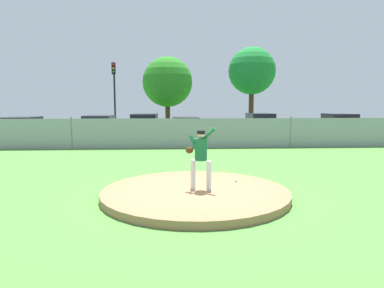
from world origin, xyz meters
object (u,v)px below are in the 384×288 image
at_px(pitcher_youth, 200,153).
at_px(parked_car_champagne, 23,130).
at_px(parked_car_teal, 186,129).
at_px(parked_car_burgundy, 339,126).
at_px(baseball, 236,180).
at_px(parked_car_navy, 260,126).
at_px(traffic_cone_orange, 310,134).
at_px(traffic_light_near, 114,86).
at_px(parked_car_white, 99,129).
at_px(parked_car_charcoal, 145,127).

height_order(pitcher_youth, parked_car_champagne, pitcher_youth).
distance_m(parked_car_teal, parked_car_burgundy, 11.10).
xyz_separation_m(baseball, parked_car_navy, (4.36, 14.11, 0.62)).
distance_m(parked_car_teal, traffic_cone_orange, 9.31).
bearing_deg(parked_car_teal, traffic_cone_orange, 8.01).
bearing_deg(traffic_light_near, parked_car_burgundy, -13.41).
bearing_deg(traffic_light_near, parked_car_white, -93.11).
bearing_deg(parked_car_navy, parked_car_champagne, -176.64).
bearing_deg(parked_car_charcoal, pitcher_youth, -79.96).
bearing_deg(pitcher_youth, baseball, 36.43).
xyz_separation_m(baseball, parked_car_champagne, (-11.59, 13.18, 0.54)).
height_order(baseball, traffic_cone_orange, traffic_cone_orange).
bearing_deg(parked_car_burgundy, parked_car_charcoal, 179.90).
xyz_separation_m(parked_car_teal, parked_car_burgundy, (11.08, 0.76, 0.08)).
bearing_deg(parked_car_charcoal, traffic_light_near, 124.35).
distance_m(parked_car_white, parked_car_burgundy, 16.86).
bearing_deg(parked_car_white, parked_car_charcoal, 15.95).
relative_size(parked_car_champagne, parked_car_white, 1.03).
bearing_deg(parked_car_navy, pitcher_youth, -110.11).
distance_m(baseball, parked_car_burgundy, 17.40).
relative_size(parked_car_burgundy, parked_car_charcoal, 0.97).
bearing_deg(parked_car_charcoal, traffic_cone_orange, 2.45).
bearing_deg(baseball, parked_car_teal, 93.98).
relative_size(parked_car_white, traffic_light_near, 0.76).
bearing_deg(parked_car_teal, parked_car_navy, 8.01).
height_order(pitcher_youth, traffic_cone_orange, pitcher_youth).
bearing_deg(parked_car_charcoal, parked_car_champagne, -172.93).
relative_size(parked_car_burgundy, traffic_cone_orange, 8.17).
xyz_separation_m(baseball, parked_car_charcoal, (-3.75, 14.15, 0.61)).
relative_size(parked_car_teal, parked_car_charcoal, 0.98).
bearing_deg(parked_car_navy, parked_car_teal, -171.99).
distance_m(baseball, parked_car_teal, 13.41).
distance_m(pitcher_youth, traffic_cone_orange, 18.12).
relative_size(parked_car_champagne, parked_car_teal, 0.98).
distance_m(parked_car_navy, traffic_cone_orange, 4.00).
distance_m(baseball, parked_car_navy, 14.79).
height_order(parked_car_white, traffic_light_near, traffic_light_near).
relative_size(pitcher_youth, baseball, 22.43).
relative_size(parked_car_navy, traffic_cone_orange, 8.60).
relative_size(pitcher_youth, parked_car_teal, 0.36).
bearing_deg(parked_car_white, baseball, -63.29).
bearing_deg(parked_car_champagne, parked_car_white, 1.53).
relative_size(pitcher_youth, parked_car_champagne, 0.37).
relative_size(baseball, parked_car_charcoal, 0.02).
xyz_separation_m(parked_car_navy, parked_car_charcoal, (-8.12, 0.04, -0.01)).
relative_size(parked_car_navy, traffic_light_near, 0.83).
height_order(parked_car_champagne, traffic_light_near, traffic_light_near).
height_order(parked_car_champagne, parked_car_teal, parked_car_champagne).
height_order(parked_car_teal, traffic_cone_orange, parked_car_teal).
height_order(pitcher_youth, parked_car_burgundy, pitcher_youth).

